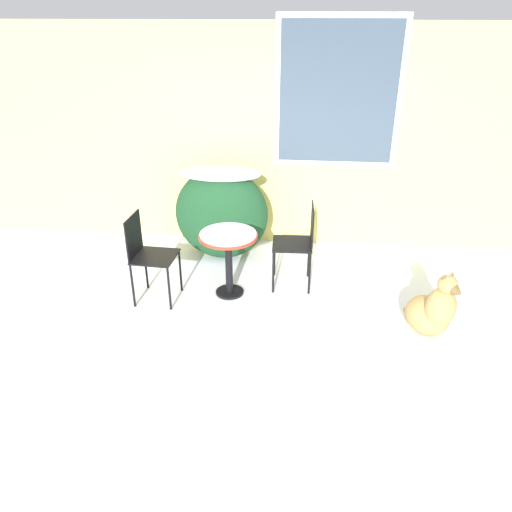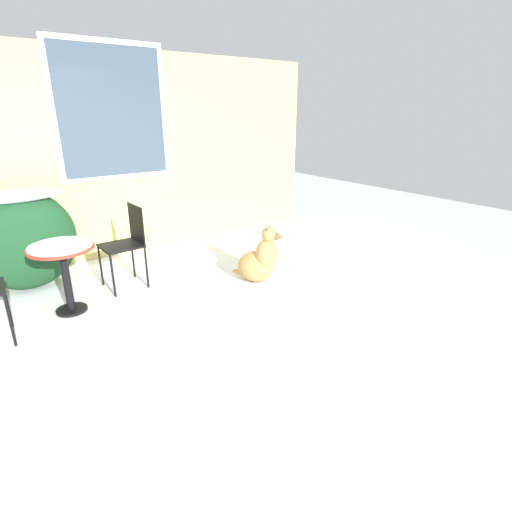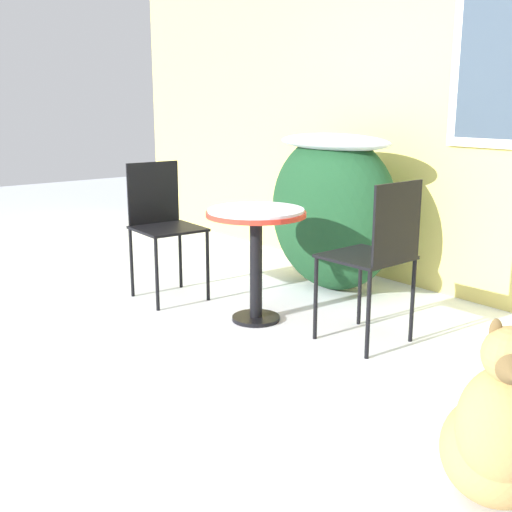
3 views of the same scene
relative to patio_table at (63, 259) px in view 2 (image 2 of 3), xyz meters
name	(u,v)px [view 2 (image 2 of 3)]	position (x,y,z in m)	size (l,w,h in m)	color
ground_plane	(127,332)	(0.31, -0.75, -0.57)	(16.00, 16.00, 0.00)	silver
house_wall	(57,158)	(0.37, 1.44, 0.82)	(8.00, 0.10, 2.78)	#E5D16B
shrub_left	(23,238)	(-0.22, 0.89, 0.03)	(1.13, 0.63, 1.14)	#194223
patio_table	(63,259)	(0.00, 0.00, 0.00)	(0.62, 0.62, 0.72)	black
patio_chair_near_table	(127,241)	(0.74, 0.27, -0.03)	(0.44, 0.44, 0.95)	black
dog	(260,261)	(2.03, -0.56, -0.31)	(0.57, 0.60, 0.71)	tan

